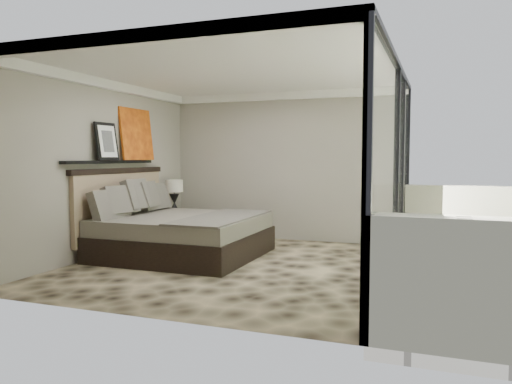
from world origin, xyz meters
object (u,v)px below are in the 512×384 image
(nightstand, at_px, (175,226))
(table_lamp, at_px, (174,191))
(lounger, at_px, (450,270))
(bed, at_px, (177,232))

(nightstand, relative_size, table_lamp, 0.81)
(table_lamp, bearing_deg, nightstand, -60.72)
(table_lamp, xyz_separation_m, lounger, (4.95, -1.94, -0.72))
(bed, relative_size, table_lamp, 3.85)
(bed, relative_size, lounger, 1.46)
(nightstand, bearing_deg, table_lamp, 94.41)
(bed, bearing_deg, lounger, -6.67)
(bed, distance_m, table_lamp, 1.79)
(bed, bearing_deg, nightstand, 121.27)
(nightstand, bearing_deg, bed, -83.60)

